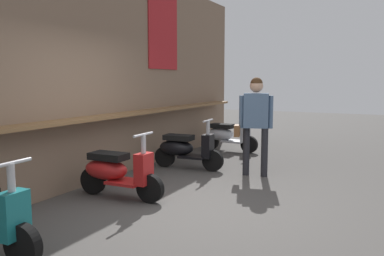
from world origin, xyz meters
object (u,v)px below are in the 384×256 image
scooter_red (116,171)px  scooter_black (184,149)px  scooter_silver (226,135)px  shopper_with_handbag (255,116)px

scooter_red → scooter_black: bearing=88.6°
scooter_black → scooter_silver: bearing=86.0°
scooter_black → scooter_silver: same height
scooter_black → scooter_silver: (2.15, 0.00, 0.00)m
scooter_black → scooter_red: bearing=-94.0°
scooter_red → shopper_with_handbag: (2.18, -1.37, 0.68)m
scooter_red → scooter_silver: size_ratio=1.00×
scooter_silver → scooter_red: bearing=-88.1°
scooter_black → scooter_silver: 2.15m
scooter_black → shopper_with_handbag: size_ratio=0.81×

